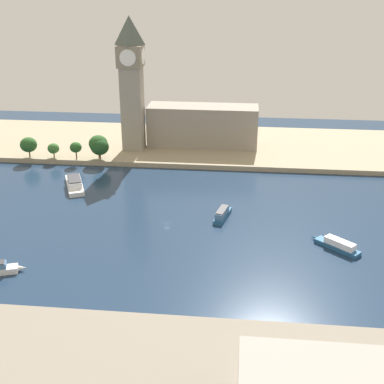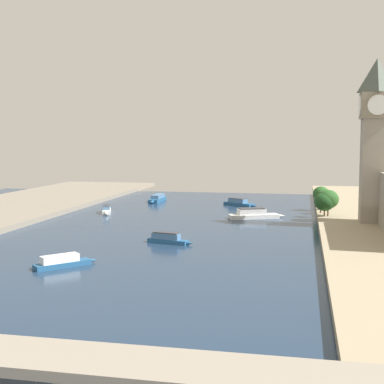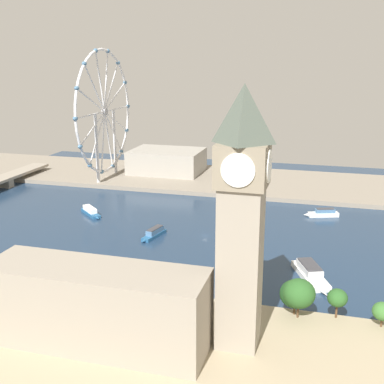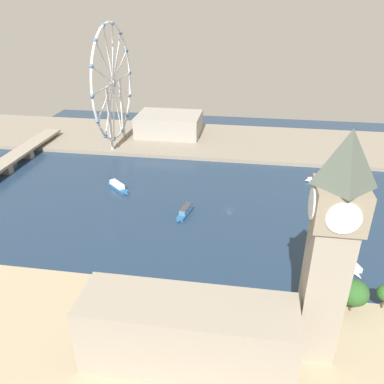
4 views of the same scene
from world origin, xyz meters
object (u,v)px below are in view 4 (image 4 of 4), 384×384
(ferris_wheel, at_px, (113,84))
(tour_boat_4, at_px, (118,187))
(clock_tower, at_px, (330,250))
(parliament_block, at_px, (187,333))
(riverside_hall, at_px, (169,124))
(tour_boat_0, at_px, (338,253))
(tour_boat_2, at_px, (185,211))
(tour_boat_3, at_px, (320,178))

(ferris_wheel, xyz_separation_m, tour_boat_4, (-82.50, -26.77, -51.97))
(clock_tower, distance_m, tour_boat_4, 173.59)
(parliament_block, xyz_separation_m, riverside_hall, (247.50, 58.19, -4.13))
(riverside_hall, bearing_deg, tour_boat_4, 173.64)
(tour_boat_0, distance_m, tour_boat_2, 90.13)
(riverside_hall, height_order, tour_boat_0, riverside_hall)
(parliament_block, height_order, tour_boat_3, parliament_block)
(tour_boat_2, xyz_separation_m, tour_boat_3, (61.85, -88.12, 0.01))
(clock_tower, relative_size, tour_boat_3, 3.94)
(tour_boat_3, bearing_deg, clock_tower, 62.61)
(clock_tower, xyz_separation_m, ferris_wheel, (203.94, 142.26, 6.75))
(tour_boat_4, bearing_deg, clock_tower, -4.48)
(ferris_wheel, bearing_deg, clock_tower, -145.10)
(parliament_block, distance_m, tour_boat_2, 110.35)
(ferris_wheel, height_order, tour_boat_2, ferris_wheel)
(riverside_hall, bearing_deg, clock_tower, -156.32)
(parliament_block, bearing_deg, clock_tower, -73.88)
(clock_tower, distance_m, tour_boat_3, 164.79)
(clock_tower, height_order, tour_boat_4, clock_tower)
(tour_boat_3, relative_size, tour_boat_4, 1.05)
(parliament_block, distance_m, ferris_wheel, 240.73)
(parliament_block, bearing_deg, riverside_hall, 13.23)
(clock_tower, relative_size, tour_boat_0, 2.53)
(tour_boat_2, xyz_separation_m, tour_boat_4, (26.65, 51.60, -0.13))
(tour_boat_0, distance_m, tour_boat_3, 92.60)
(tour_boat_0, xyz_separation_m, tour_boat_2, (30.69, 84.75, -0.38))
(riverside_hall, xyz_separation_m, tour_boat_3, (-77.94, -127.10, -10.21))
(riverside_hall, relative_size, tour_boat_2, 2.60)
(parliament_block, bearing_deg, ferris_wheel, 24.23)
(parliament_block, relative_size, tour_boat_2, 3.32)
(clock_tower, bearing_deg, tour_boat_4, 43.56)
(parliament_block, xyz_separation_m, tour_boat_2, (107.71, 19.21, -14.35))
(parliament_block, distance_m, tour_boat_0, 102.09)
(clock_tower, bearing_deg, tour_boat_2, 33.98)
(clock_tower, bearing_deg, parliament_block, 106.12)
(tour_boat_2, bearing_deg, ferris_wheel, -131.78)
(ferris_wheel, bearing_deg, tour_boat_0, -130.61)
(ferris_wheel, distance_m, tour_boat_2, 144.02)
(parliament_block, bearing_deg, tour_boat_4, 27.79)
(tour_boat_2, height_order, tour_boat_4, tour_boat_2)
(ferris_wheel, height_order, tour_boat_4, ferris_wheel)
(tour_boat_0, relative_size, tour_boat_4, 1.63)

